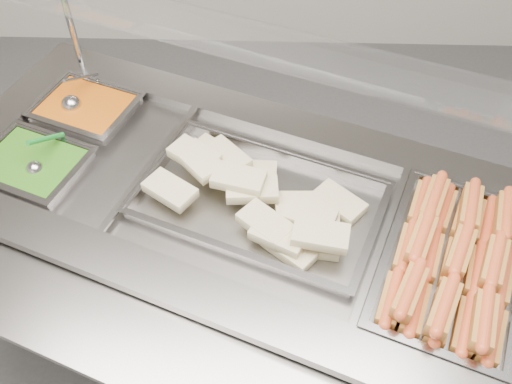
{
  "coord_description": "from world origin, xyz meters",
  "views": [
    {
      "loc": [
        -0.02,
        -0.59,
        2.1
      ],
      "look_at": [
        -0.05,
        0.46,
        0.89
      ],
      "focal_mm": 40.0,
      "sensor_mm": 36.0,
      "label": 1
    }
  ],
  "objects_px": {
    "pan_wraps": "(259,204)",
    "serving_spoon": "(37,164)",
    "pan_hotdogs": "(450,271)",
    "steam_counter": "(243,275)",
    "ladle": "(72,103)",
    "sneeze_guard": "(271,47)"
  },
  "relations": [
    {
      "from": "pan_wraps",
      "to": "serving_spoon",
      "type": "bearing_deg",
      "value": 170.94
    },
    {
      "from": "steam_counter",
      "to": "pan_wraps",
      "type": "xyz_separation_m",
      "value": [
        0.05,
        -0.02,
        0.41
      ]
    },
    {
      "from": "pan_hotdogs",
      "to": "serving_spoon",
      "type": "height_order",
      "value": "serving_spoon"
    },
    {
      "from": "steam_counter",
      "to": "sneeze_guard",
      "type": "relative_size",
      "value": 1.25
    },
    {
      "from": "pan_wraps",
      "to": "serving_spoon",
      "type": "height_order",
      "value": "serving_spoon"
    },
    {
      "from": "sneeze_guard",
      "to": "ladle",
      "type": "bearing_deg",
      "value": 165.75
    },
    {
      "from": "steam_counter",
      "to": "pan_hotdogs",
      "type": "relative_size",
      "value": 3.23
    },
    {
      "from": "steam_counter",
      "to": "ladle",
      "type": "height_order",
      "value": "ladle"
    },
    {
      "from": "steam_counter",
      "to": "pan_wraps",
      "type": "relative_size",
      "value": 2.63
    },
    {
      "from": "pan_wraps",
      "to": "ladle",
      "type": "distance_m",
      "value": 0.73
    },
    {
      "from": "steam_counter",
      "to": "pan_wraps",
      "type": "bearing_deg",
      "value": -21.57
    },
    {
      "from": "sneeze_guard",
      "to": "pan_hotdogs",
      "type": "height_order",
      "value": "sneeze_guard"
    },
    {
      "from": "steam_counter",
      "to": "ladle",
      "type": "distance_m",
      "value": 0.81
    },
    {
      "from": "pan_wraps",
      "to": "serving_spoon",
      "type": "xyz_separation_m",
      "value": [
        -0.66,
        0.11,
        0.04
      ]
    },
    {
      "from": "pan_hotdogs",
      "to": "serving_spoon",
      "type": "xyz_separation_m",
      "value": [
        -1.17,
        0.31,
        0.05
      ]
    },
    {
      "from": "pan_wraps",
      "to": "serving_spoon",
      "type": "distance_m",
      "value": 0.67
    },
    {
      "from": "steam_counter",
      "to": "pan_hotdogs",
      "type": "bearing_deg",
      "value": -21.57
    },
    {
      "from": "serving_spoon",
      "to": "pan_hotdogs",
      "type": "bearing_deg",
      "value": -14.68
    },
    {
      "from": "sneeze_guard",
      "to": "pan_hotdogs",
      "type": "bearing_deg",
      "value": -40.85
    },
    {
      "from": "sneeze_guard",
      "to": "pan_hotdogs",
      "type": "xyz_separation_m",
      "value": [
        0.49,
        -0.42,
        -0.39
      ]
    },
    {
      "from": "pan_hotdogs",
      "to": "sneeze_guard",
      "type": "bearing_deg",
      "value": 139.15
    },
    {
      "from": "steam_counter",
      "to": "pan_wraps",
      "type": "height_order",
      "value": "pan_wraps"
    }
  ]
}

